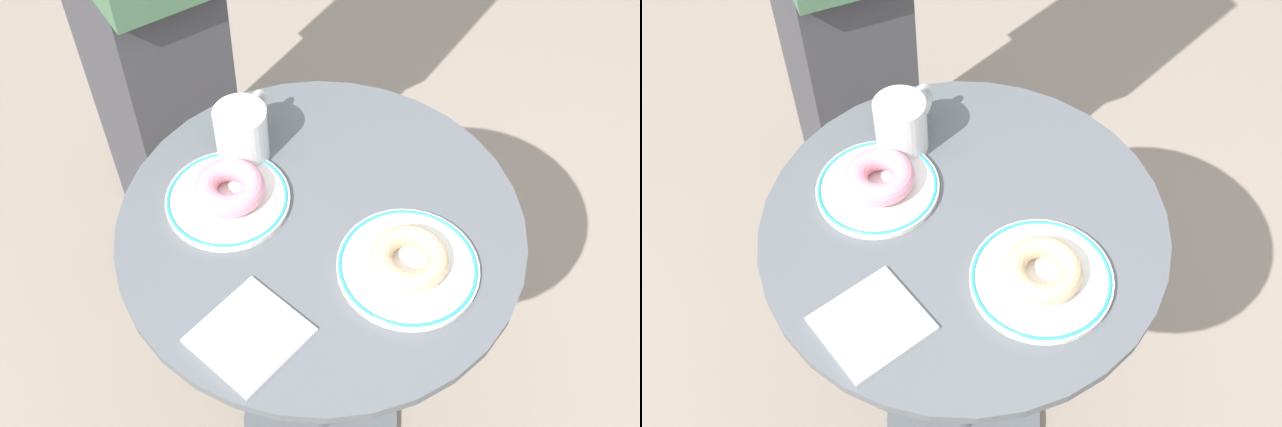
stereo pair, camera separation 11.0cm
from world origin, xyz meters
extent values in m
cube|color=gray|center=(0.00, 0.00, -0.01)|extent=(7.00, 7.00, 0.02)
cylinder|color=#565B60|center=(0.00, 0.00, 0.77)|extent=(0.62, 0.62, 0.02)
cylinder|color=#565B60|center=(0.00, 0.00, 0.39)|extent=(0.06, 0.06, 0.73)
cylinder|color=#565B60|center=(0.00, 0.00, 0.01)|extent=(0.35, 0.35, 0.03)
cylinder|color=white|center=(-0.15, -0.01, 0.78)|extent=(0.19, 0.19, 0.01)
torus|color=teal|center=(-0.15, -0.01, 0.78)|extent=(0.19, 0.19, 0.01)
cylinder|color=white|center=(0.15, -0.03, 0.78)|extent=(0.21, 0.21, 0.01)
torus|color=teal|center=(0.15, -0.03, 0.78)|extent=(0.20, 0.20, 0.01)
torus|color=pink|center=(-0.15, -0.01, 0.81)|extent=(0.13, 0.13, 0.04)
torus|color=#E0B789|center=(0.15, -0.03, 0.80)|extent=(0.15, 0.15, 0.03)
cube|color=white|center=(-0.02, -0.22, 0.78)|extent=(0.17, 0.17, 0.01)
cylinder|color=white|center=(-0.17, 0.08, 0.82)|extent=(0.08, 0.08, 0.10)
torus|color=white|center=(-0.16, 0.13, 0.83)|extent=(0.02, 0.08, 0.07)
cube|color=#3D3D42|center=(-0.54, 0.39, 0.43)|extent=(0.42, 0.39, 0.87)
camera|label=1|loc=(0.25, -0.64, 1.69)|focal=42.46mm
camera|label=2|loc=(0.35, -0.59, 1.69)|focal=42.46mm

